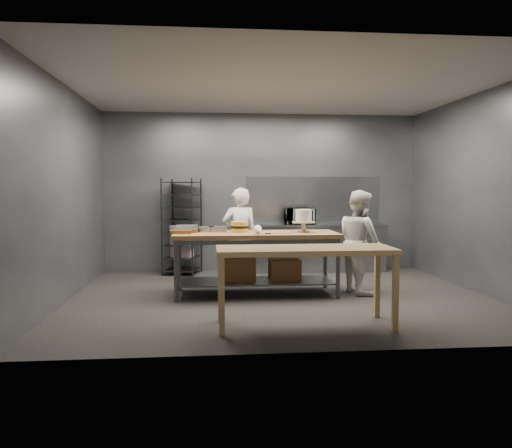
{
  "coord_description": "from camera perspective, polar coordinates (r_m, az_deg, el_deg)",
  "views": [
    {
      "loc": [
        -1.02,
        -7.09,
        1.56
      ],
      "look_at": [
        -0.34,
        0.12,
        1.05
      ],
      "focal_mm": 35.0,
      "sensor_mm": 36.0,
      "label": 1
    }
  ],
  "objects": [
    {
      "name": "ground",
      "position": [
        7.33,
        2.79,
        -8.26
      ],
      "size": [
        6.0,
        6.0,
        0.0
      ],
      "primitive_type": "plane",
      "color": "black",
      "rests_on": "ground"
    },
    {
      "name": "back_wall",
      "position": [
        9.65,
        0.71,
        3.66
      ],
      "size": [
        6.0,
        0.04,
        3.0
      ],
      "primitive_type": "cube",
      "color": "#4C4F54",
      "rests_on": "ground"
    },
    {
      "name": "work_table",
      "position": [
        7.38,
        0.06,
        -3.67
      ],
      "size": [
        2.4,
        0.9,
        0.92
      ],
      "color": "brown",
      "rests_on": "ground"
    },
    {
      "name": "near_counter",
      "position": [
        5.68,
        5.62,
        -3.54
      ],
      "size": [
        2.0,
        0.7,
        0.9
      ],
      "color": "olive",
      "rests_on": "ground"
    },
    {
      "name": "back_counter",
      "position": [
        9.55,
        6.89,
        -2.67
      ],
      "size": [
        2.6,
        0.6,
        0.9
      ],
      "color": "slate",
      "rests_on": "ground"
    },
    {
      "name": "splashback_panel",
      "position": [
        9.79,
        6.56,
        2.76
      ],
      "size": [
        2.6,
        0.02,
        0.9
      ],
      "primitive_type": "cube",
      "color": "slate",
      "rests_on": "back_counter"
    },
    {
      "name": "speed_rack",
      "position": [
        9.23,
        -8.46,
        -0.39
      ],
      "size": [
        0.74,
        0.78,
        1.75
      ],
      "color": "black",
      "rests_on": "ground"
    },
    {
      "name": "chef_behind",
      "position": [
        8.13,
        -1.87,
        -1.41
      ],
      "size": [
        0.62,
        0.45,
        1.58
      ],
      "primitive_type": "imported",
      "rotation": [
        0.0,
        0.0,
        3.26
      ],
      "color": "silver",
      "rests_on": "ground"
    },
    {
      "name": "chef_right",
      "position": [
        7.66,
        11.78,
        -1.97
      ],
      "size": [
        0.74,
        0.86,
        1.54
      ],
      "primitive_type": "imported",
      "rotation": [
        0.0,
        0.0,
        1.8
      ],
      "color": "silver",
      "rests_on": "ground"
    },
    {
      "name": "microwave",
      "position": [
        9.44,
        5.02,
        0.91
      ],
      "size": [
        0.54,
        0.37,
        0.3
      ],
      "primitive_type": "imported",
      "color": "black",
      "rests_on": "back_counter"
    },
    {
      "name": "frosted_cake_stand",
      "position": [
        7.39,
        5.47,
        0.68
      ],
      "size": [
        0.34,
        0.34,
        0.33
      ],
      "color": "#B6AC92",
      "rests_on": "work_table"
    },
    {
      "name": "layer_cake",
      "position": [
        7.35,
        -1.87,
        -0.34
      ],
      "size": [
        0.26,
        0.26,
        0.16
      ],
      "color": "gold",
      "rests_on": "work_table"
    },
    {
      "name": "cake_pans",
      "position": [
        7.49,
        -6.3,
        -0.61
      ],
      "size": [
        0.8,
        0.33,
        0.07
      ],
      "color": "gray",
      "rests_on": "work_table"
    },
    {
      "name": "piping_bag",
      "position": [
        7.03,
        0.34,
        -0.7
      ],
      "size": [
        0.12,
        0.38,
        0.12
      ],
      "primitive_type": "cone",
      "rotation": [
        1.57,
        0.0,
        -0.0
      ],
      "color": "white",
      "rests_on": "work_table"
    },
    {
      "name": "offset_spatula",
      "position": [
        7.07,
        2.07,
        -1.12
      ],
      "size": [
        0.36,
        0.02,
        0.02
      ],
      "color": "slate",
      "rests_on": "work_table"
    },
    {
      "name": "pastry_clamshells",
      "position": [
        7.33,
        -8.23,
        -0.59
      ],
      "size": [
        0.39,
        0.38,
        0.11
      ],
      "color": "#905A1C",
      "rests_on": "work_table"
    }
  ]
}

